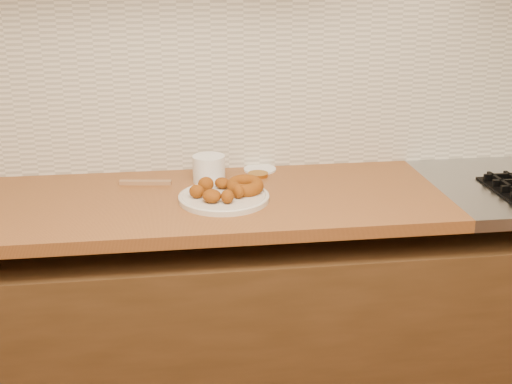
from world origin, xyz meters
TOP-DOWN VIEW (x-y plane):
  - wall_back at (0.00, 2.00)m, footprint 4.00×0.02m
  - base_cabinet at (0.00, 1.69)m, footprint 3.60×0.60m
  - butcher_block at (-0.65, 1.69)m, footprint 2.30×0.62m
  - backsplash at (0.00, 1.99)m, footprint 3.60×0.02m
  - donut_plate at (-0.22, 1.65)m, footprint 0.29×0.29m
  - ring_donut at (-0.15, 1.67)m, footprint 0.13×0.13m
  - fried_dough_chunks at (-0.24, 1.64)m, footprint 0.18×0.20m
  - plastic_tub at (-0.25, 1.83)m, footprint 0.14×0.14m
  - tub_lid at (-0.06, 1.93)m, footprint 0.14×0.14m
  - brass_jar_lid at (-0.08, 1.87)m, footprint 0.09×0.09m
  - wooden_utensil at (-0.47, 1.83)m, footprint 0.18×0.05m

SIDE VIEW (x-z plane):
  - base_cabinet at x=0.00m, z-range 0.00..0.77m
  - butcher_block at x=-0.65m, z-range 0.86..0.90m
  - tub_lid at x=-0.06m, z-range 0.90..0.91m
  - brass_jar_lid at x=-0.08m, z-range 0.90..0.91m
  - wooden_utensil at x=-0.47m, z-range 0.90..0.91m
  - donut_plate at x=-0.22m, z-range 0.90..0.92m
  - ring_donut at x=-0.15m, z-range 0.91..0.96m
  - fried_dough_chunks at x=-0.24m, z-range 0.91..0.96m
  - plastic_tub at x=-0.25m, z-range 0.90..0.99m
  - backsplash at x=0.00m, z-range 0.90..1.50m
  - wall_back at x=0.00m, z-range 0.00..2.70m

